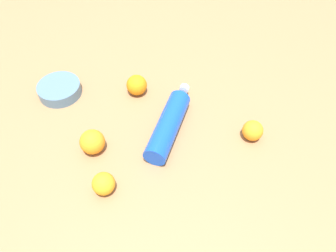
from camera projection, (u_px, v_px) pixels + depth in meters
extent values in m
plane|color=olive|center=(158.00, 128.00, 1.08)|extent=(2.40, 2.40, 0.00)
cylinder|color=blue|center=(168.00, 126.00, 1.04)|extent=(0.17, 0.27, 0.07)
cone|color=blue|center=(182.00, 94.00, 1.13)|extent=(0.08, 0.06, 0.07)
cylinder|color=white|center=(184.00, 89.00, 1.15)|extent=(0.04, 0.03, 0.03)
sphere|color=orange|center=(92.00, 142.00, 1.00)|extent=(0.08, 0.08, 0.08)
sphere|color=orange|center=(253.00, 131.00, 1.03)|extent=(0.07, 0.07, 0.07)
sphere|color=orange|center=(137.00, 85.00, 1.16)|extent=(0.07, 0.07, 0.07)
sphere|color=orange|center=(104.00, 184.00, 0.91)|extent=(0.07, 0.07, 0.07)
cylinder|color=slate|center=(60.00, 89.00, 1.17)|extent=(0.15, 0.15, 0.04)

